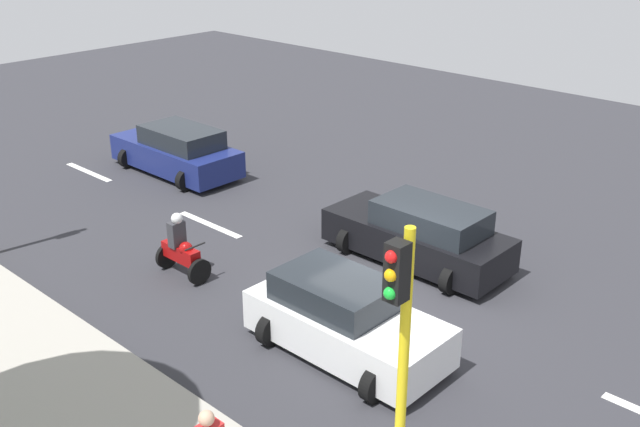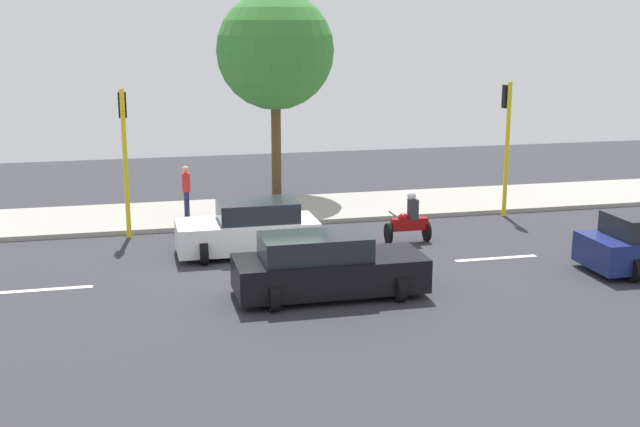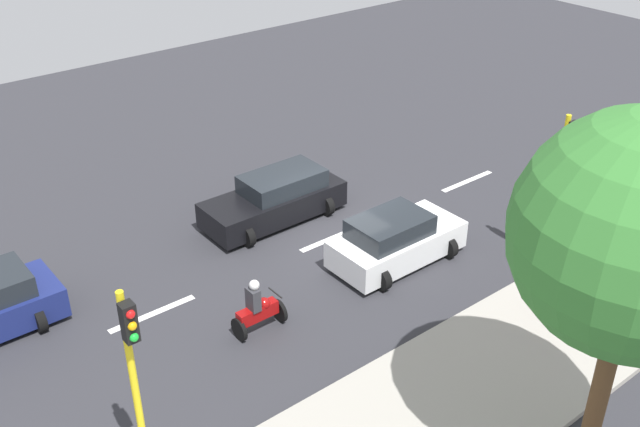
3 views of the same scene
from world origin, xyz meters
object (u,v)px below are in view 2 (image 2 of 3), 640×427
at_px(motorcycle, 409,221).
at_px(traffic_light_midblock, 124,141).
at_px(car_white, 249,229).
at_px(car_black, 326,267).
at_px(traffic_light_corner, 507,129).
at_px(pedestrian_near_signal, 186,189).
at_px(street_tree_north, 275,51).

bearing_deg(motorcycle, traffic_light_midblock, 72.19).
height_order(car_white, car_black, same).
bearing_deg(traffic_light_midblock, traffic_light_corner, -90.00).
bearing_deg(pedestrian_near_signal, car_black, -162.69).
relative_size(car_white, traffic_light_midblock, 0.87).
xyz_separation_m(traffic_light_midblock, street_tree_north, (4.94, -5.49, 2.44)).
bearing_deg(street_tree_north, pedestrian_near_signal, 132.63).
bearing_deg(traffic_light_corner, pedestrian_near_signal, 81.20).
bearing_deg(car_white, motorcycle, -87.99).
bearing_deg(car_black, traffic_light_midblock, 33.45).
distance_m(car_white, street_tree_north, 9.27).
bearing_deg(street_tree_north, traffic_light_midblock, 131.98).
height_order(motorcycle, pedestrian_near_signal, pedestrian_near_signal).
height_order(car_white, traffic_light_corner, traffic_light_corner).
height_order(car_white, street_tree_north, street_tree_north).
distance_m(car_black, motorcycle, 5.55).
distance_m(motorcycle, traffic_light_corner, 5.50).
relative_size(car_white, street_tree_north, 0.52).
distance_m(car_white, pedestrian_near_signal, 4.63).
height_order(car_white, traffic_light_midblock, traffic_light_midblock).
relative_size(pedestrian_near_signal, traffic_light_corner, 0.38).
xyz_separation_m(car_black, street_tree_north, (11.80, -0.97, 4.66)).
xyz_separation_m(motorcycle, traffic_light_corner, (2.60, -4.28, 2.29)).
xyz_separation_m(car_black, traffic_light_corner, (6.85, -7.85, 2.22)).
relative_size(motorcycle, traffic_light_corner, 0.34).
relative_size(car_black, traffic_light_corner, 1.01).
distance_m(car_black, traffic_light_corner, 10.65).
xyz_separation_m(car_white, street_tree_north, (7.71, -2.19, 4.66)).
distance_m(car_white, car_black, 4.27).
bearing_deg(traffic_light_midblock, car_white, -129.98).
bearing_deg(car_black, motorcycle, -40.00).
distance_m(car_white, traffic_light_midblock, 4.85).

